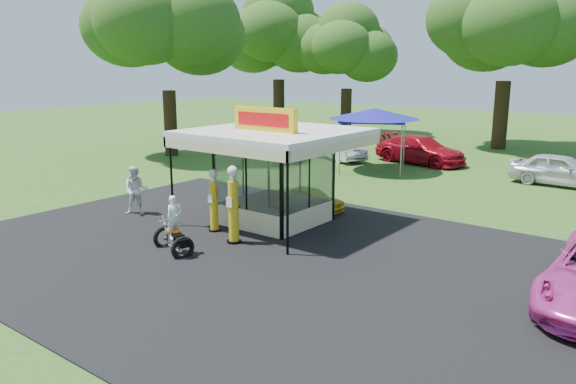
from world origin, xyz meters
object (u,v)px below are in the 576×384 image
tent_west (374,114)px  bg_car_a (338,148)px  motorcycle (174,230)px  gas_station_kiosk (275,175)px  bg_car_b (420,150)px  gas_pump_right (233,207)px  kiosk_car (310,199)px  bg_car_c (560,170)px  spectator_west (136,191)px  gas_pump_left (214,202)px

tent_west → bg_car_a: bearing=150.9°
motorcycle → tent_west: bearing=113.9°
gas_station_kiosk → bg_car_b: 14.99m
gas_pump_right → bg_car_b: gas_pump_right is taller
tent_west → kiosk_car: bearing=-75.7°
kiosk_car → bg_car_b: (-1.25, 12.70, 0.32)m
motorcycle → bg_car_b: motorcycle is taller
kiosk_car → bg_car_a: size_ratio=0.65×
tent_west → motorcycle: bearing=-82.7°
kiosk_car → bg_car_c: 12.85m
gas_station_kiosk → bg_car_a: size_ratio=1.24×
bg_car_b → tent_west: 4.43m
spectator_west → tent_west: size_ratio=0.39×
gas_pump_right → spectator_west: size_ratio=1.34×
gas_station_kiosk → spectator_west: bearing=-154.4°
gas_station_kiosk → gas_pump_left: (-0.93, -2.13, -0.73)m
kiosk_car → spectator_west: size_ratio=1.49×
motorcycle → gas_pump_left: bearing=122.0°
gas_station_kiosk → motorcycle: 4.59m
gas_pump_left → kiosk_car: 4.47m
bg_car_b → bg_car_a: bearing=121.3°
bg_car_c → spectator_west: bearing=145.0°
spectator_west → bg_car_b: size_ratio=0.34×
gas_pump_right → motorcycle: gas_pump_right is taller
bg_car_c → gas_pump_right: bearing=160.3°
gas_pump_right → bg_car_a: size_ratio=0.58×
gas_pump_right → tent_west: size_ratio=0.53×
gas_station_kiosk → spectator_west: 5.46m
bg_car_b → bg_car_c: size_ratio=1.24×
gas_pump_right → bg_car_b: (-1.73, 17.58, -0.42)m
gas_station_kiosk → bg_car_b: (-1.25, 14.91, -0.99)m
gas_pump_right → spectator_west: (-5.35, 0.33, -0.27)m
gas_station_kiosk → kiosk_car: (-0.00, 2.21, -1.30)m
gas_station_kiosk → kiosk_car: 2.56m
kiosk_car → tent_west: (-2.30, 9.03, 2.55)m
gas_station_kiosk → kiosk_car: bearing=90.0°
kiosk_car → bg_car_a: 12.37m
spectator_west → bg_car_a: 15.51m
gas_pump_left → bg_car_c: 17.10m
gas_pump_right → tent_west: (-2.78, 13.90, 1.82)m
motorcycle → bg_car_a: size_ratio=0.43×
gas_pump_right → motorcycle: bearing=-113.4°
bg_car_a → bg_car_c: 12.37m
motorcycle → bg_car_a: bearing=123.8°
spectator_west → bg_car_c: bearing=10.5°
bg_car_b → gas_pump_right: bearing=-164.4°
gas_pump_left → spectator_west: 3.94m
gas_station_kiosk → spectator_west: gas_station_kiosk is taller
gas_pump_right → gas_station_kiosk: bearing=100.3°
gas_station_kiosk → gas_pump_right: size_ratio=2.13×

